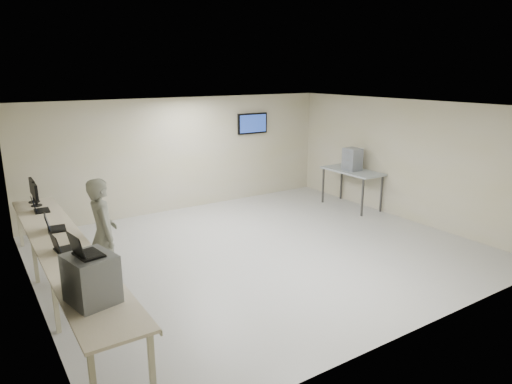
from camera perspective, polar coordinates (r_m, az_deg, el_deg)
room at (r=8.66m, az=0.70°, el=1.49°), size 8.01×7.01×2.81m
workbench at (r=7.48m, az=-22.93°, el=-6.60°), size 0.76×6.00×0.90m
equipment_box at (r=5.48m, az=-19.90°, el=-10.14°), size 0.57×0.62×0.56m
laptop_on_box at (r=5.34m, az=-20.78°, el=-6.85°), size 0.34×0.38×0.27m
laptop_0 at (r=5.98m, az=-20.68°, el=-10.16°), size 0.45×0.47×0.31m
laptop_1 at (r=7.16m, az=-23.18°, el=-6.34°), size 0.32×0.38×0.28m
laptop_2 at (r=8.15m, az=-24.08°, el=-3.88°), size 0.35×0.40×0.29m
laptop_3 at (r=9.32m, az=-25.56°, el=-1.81°), size 0.30×0.36×0.27m
monitor_near at (r=9.69m, az=-25.90°, el=-0.03°), size 0.20×0.45×0.45m
monitor_far at (r=9.98m, az=-26.14°, el=0.40°), size 0.21×0.47×0.47m
soldier at (r=7.62m, az=-18.53°, el=-5.06°), size 0.48×0.70×1.83m
side_table at (r=11.88m, az=11.93°, el=2.36°), size 0.76×1.62×0.97m
storage_bins at (r=11.80m, az=11.96°, el=4.03°), size 0.36×0.40×0.57m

